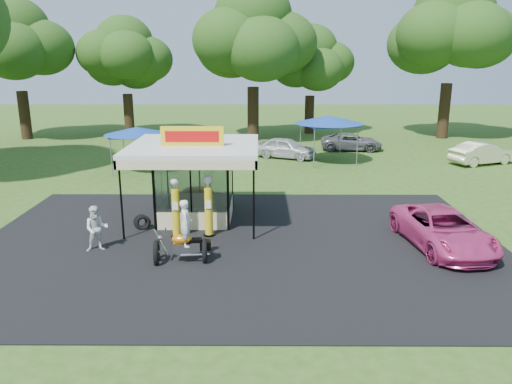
% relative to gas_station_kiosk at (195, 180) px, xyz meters
% --- Properties ---
extents(ground, '(120.00, 120.00, 0.00)m').
position_rel_gas_station_kiosk_xyz_m(ground, '(2.00, -4.99, -1.78)').
color(ground, '#324E18').
rests_on(ground, ground).
extents(asphalt_apron, '(20.00, 14.00, 0.04)m').
position_rel_gas_station_kiosk_xyz_m(asphalt_apron, '(2.00, -2.99, -1.76)').
color(asphalt_apron, black).
rests_on(asphalt_apron, ground).
extents(gas_station_kiosk, '(5.40, 5.40, 4.18)m').
position_rel_gas_station_kiosk_xyz_m(gas_station_kiosk, '(0.00, 0.00, 0.00)').
color(gas_station_kiosk, white).
rests_on(gas_station_kiosk, ground).
extents(gas_pump_left, '(0.46, 0.46, 2.48)m').
position_rel_gas_station_kiosk_xyz_m(gas_pump_left, '(-0.50, -2.31, -0.60)').
color(gas_pump_left, black).
rests_on(gas_pump_left, ground).
extents(gas_pump_right, '(0.47, 0.47, 2.50)m').
position_rel_gas_station_kiosk_xyz_m(gas_pump_right, '(0.77, -2.14, -0.58)').
color(gas_pump_right, black).
rests_on(gas_pump_right, ground).
extents(motorcycle, '(2.04, 1.14, 2.35)m').
position_rel_gas_station_kiosk_xyz_m(motorcycle, '(0.17, -4.75, -0.87)').
color(motorcycle, black).
rests_on(motorcycle, ground).
extents(spare_tires, '(0.80, 0.59, 0.65)m').
position_rel_gas_station_kiosk_xyz_m(spare_tires, '(-2.09, -1.35, -1.47)').
color(spare_tires, black).
rests_on(spare_tires, ground).
extents(kiosk_car, '(2.82, 1.13, 0.96)m').
position_rel_gas_station_kiosk_xyz_m(kiosk_car, '(-0.00, 2.21, -1.30)').
color(kiosk_car, yellow).
rests_on(kiosk_car, ground).
extents(pink_sedan, '(3.03, 5.45, 1.44)m').
position_rel_gas_station_kiosk_xyz_m(pink_sedan, '(9.63, -3.30, -1.06)').
color(pink_sedan, '#D53A80').
rests_on(pink_sedan, ground).
extents(spectator_west, '(0.99, 0.86, 1.73)m').
position_rel_gas_station_kiosk_xyz_m(spectator_west, '(-3.20, -3.71, -0.92)').
color(spectator_west, white).
rests_on(spectator_west, ground).
extents(bg_car_b, '(5.22, 3.25, 1.41)m').
position_rel_gas_station_kiosk_xyz_m(bg_car_b, '(-0.59, 16.28, -1.08)').
color(bg_car_b, maroon).
rests_on(bg_car_b, ground).
extents(bg_car_c, '(4.60, 3.30, 1.46)m').
position_rel_gas_station_kiosk_xyz_m(bg_car_c, '(4.66, 13.84, -1.06)').
color(bg_car_c, silver).
rests_on(bg_car_c, ground).
extents(bg_car_d, '(4.84, 2.58, 1.29)m').
position_rel_gas_station_kiosk_xyz_m(bg_car_d, '(9.86, 16.95, -1.14)').
color(bg_car_d, slate).
rests_on(bg_car_d, ground).
extents(bg_car_e, '(4.74, 3.10, 1.48)m').
position_rel_gas_station_kiosk_xyz_m(bg_car_e, '(17.65, 11.86, -1.04)').
color(bg_car_e, beige).
rests_on(bg_car_e, ground).
extents(tent_west, '(3.97, 3.97, 2.78)m').
position_rel_gas_station_kiosk_xyz_m(tent_west, '(-4.78, 9.64, 0.73)').
color(tent_west, gray).
rests_on(tent_west, ground).
extents(tent_east, '(4.55, 4.55, 3.18)m').
position_rel_gas_station_kiosk_xyz_m(tent_east, '(7.41, 12.37, 1.09)').
color(tent_east, gray).
rests_on(tent_east, ground).
extents(oak_far_a, '(9.71, 9.71, 11.51)m').
position_rel_gas_station_kiosk_xyz_m(oak_far_a, '(-17.52, 22.29, 5.54)').
color(oak_far_a, black).
rests_on(oak_far_a, ground).
extents(oak_far_b, '(8.59, 8.59, 10.24)m').
position_rel_gas_station_kiosk_xyz_m(oak_far_b, '(-9.11, 24.68, 4.76)').
color(oak_far_b, black).
rests_on(oak_far_b, ground).
extents(oak_far_c, '(10.78, 10.78, 12.71)m').
position_rel_gas_station_kiosk_xyz_m(oak_far_c, '(2.26, 21.81, 6.28)').
color(oak_far_c, black).
rests_on(oak_far_c, ground).
extents(oak_far_d, '(8.06, 8.06, 9.60)m').
position_rel_gas_station_kiosk_xyz_m(oak_far_d, '(7.47, 25.89, 4.34)').
color(oak_far_d, black).
rests_on(oak_far_d, ground).
extents(oak_far_e, '(11.05, 11.05, 13.16)m').
position_rel_gas_station_kiosk_xyz_m(oak_far_e, '(18.94, 23.00, 6.62)').
color(oak_far_e, black).
rests_on(oak_far_e, ground).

